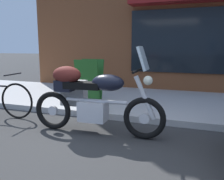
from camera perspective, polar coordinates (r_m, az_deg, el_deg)
The scene contains 3 objects.
ground_plane at distance 3.56m, azimuth -6.12°, elevation -13.12°, with size 80.00×80.00×0.00m, color #313131.
touring_motorcycle at distance 3.98m, azimuth -5.31°, elevation -1.44°, with size 2.22×0.62×1.40m.
sandwich_board_sign at distance 5.56m, azimuth -5.24°, elevation 1.98°, with size 0.55×0.42×0.99m.
Camera 1 is at (1.46, -2.93, 1.39)m, focal length 39.41 mm.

